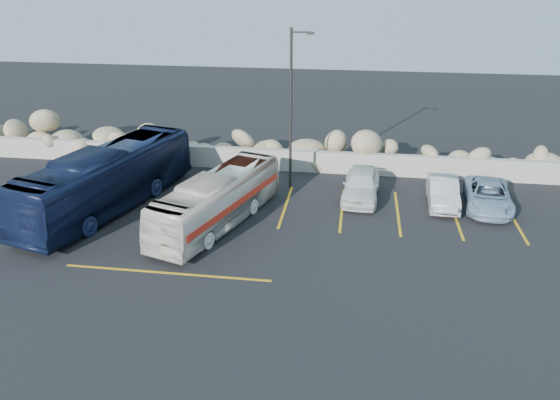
# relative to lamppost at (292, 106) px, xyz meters

# --- Properties ---
(ground) EXTENTS (90.00, 90.00, 0.00)m
(ground) POSITION_rel_lamppost_xyz_m (-2.56, -9.50, -4.30)
(ground) COLOR black
(ground) RESTS_ON ground
(seawall) EXTENTS (60.00, 0.40, 1.20)m
(seawall) POSITION_rel_lamppost_xyz_m (-2.56, 2.50, -3.70)
(seawall) COLOR gray
(seawall) RESTS_ON ground
(riprap_pile) EXTENTS (54.00, 2.80, 2.60)m
(riprap_pile) POSITION_rel_lamppost_xyz_m (-2.56, 3.70, -3.00)
(riprap_pile) COLOR #957D62
(riprap_pile) RESTS_ON ground
(parking_lines) EXTENTS (18.16, 9.36, 0.01)m
(parking_lines) POSITION_rel_lamppost_xyz_m (2.09, -3.93, -4.29)
(parking_lines) COLOR gold
(parking_lines) RESTS_ON ground
(lamppost) EXTENTS (1.14, 0.18, 8.00)m
(lamppost) POSITION_rel_lamppost_xyz_m (0.00, 0.00, 0.00)
(lamppost) COLOR #292724
(lamppost) RESTS_ON ground
(vintage_bus) EXTENTS (4.41, 8.55, 2.33)m
(vintage_bus) POSITION_rel_lamppost_xyz_m (-2.66, -4.84, -3.13)
(vintage_bus) COLOR silver
(vintage_bus) RESTS_ON ground
(tour_coach) EXTENTS (5.10, 10.81, 2.93)m
(tour_coach) POSITION_rel_lamppost_xyz_m (-8.17, -3.86, -2.83)
(tour_coach) COLOR #111A38
(tour_coach) RESTS_ON ground
(car_a) EXTENTS (1.98, 4.37, 1.46)m
(car_a) POSITION_rel_lamppost_xyz_m (3.59, -1.02, -3.57)
(car_a) COLOR silver
(car_a) RESTS_ON ground
(car_b) EXTENTS (1.51, 3.93, 1.28)m
(car_b) POSITION_rel_lamppost_xyz_m (7.49, -1.18, -3.66)
(car_b) COLOR silver
(car_b) RESTS_ON ground
(car_d) EXTENTS (2.45, 4.57, 1.22)m
(car_d) POSITION_rel_lamppost_xyz_m (9.58, -1.27, -3.68)
(car_d) COLOR #829CB9
(car_d) RESTS_ON ground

